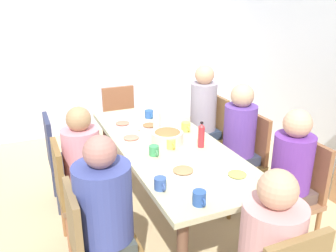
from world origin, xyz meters
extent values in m
plane|color=tan|center=(0.00, 0.00, 0.00)|extent=(6.03, 6.03, 0.00)
cube|color=silver|center=(-2.57, 0.00, 1.30)|extent=(0.12, 4.40, 2.60)
cube|color=#BFBB90|center=(0.00, 0.00, 0.75)|extent=(2.02, 0.80, 0.04)
cylinder|color=brown|center=(-0.91, -0.30, 0.37)|extent=(0.07, 0.07, 0.73)
cylinder|color=brown|center=(-0.91, 0.30, 0.37)|extent=(0.07, 0.07, 0.73)
cylinder|color=brown|center=(0.91, 0.30, 0.37)|extent=(0.07, 0.07, 0.73)
cube|color=#846041|center=(0.00, -0.70, 0.44)|extent=(0.40, 0.40, 0.04)
cylinder|color=brown|center=(-0.17, -0.87, 0.21)|extent=(0.04, 0.04, 0.43)
cylinder|color=#955B3C|center=(0.17, -0.87, 0.21)|extent=(0.04, 0.04, 0.43)
cylinder|color=brown|center=(-0.17, -0.53, 0.21)|extent=(0.04, 0.04, 0.43)
cylinder|color=olive|center=(0.17, -0.53, 0.21)|extent=(0.04, 0.04, 0.43)
cube|color=olive|center=(0.00, -0.88, 0.68)|extent=(0.38, 0.04, 0.45)
cylinder|color=brown|center=(-0.08, -0.60, 0.23)|extent=(0.09, 0.09, 0.45)
cylinder|color=#4F4340|center=(0.08, -0.60, 0.23)|extent=(0.09, 0.09, 0.45)
cube|color=brown|center=(0.00, -0.70, 0.50)|extent=(0.30, 0.30, 0.10)
cylinder|color=pink|center=(0.00, -0.70, 0.77)|extent=(0.28, 0.28, 0.45)
sphere|color=#A98257|center=(0.00, -0.70, 1.08)|extent=(0.18, 0.18, 0.18)
cylinder|color=#D49695|center=(1.31, 0.00, 0.76)|extent=(0.32, 0.32, 0.41)
sphere|color=tan|center=(1.31, 0.00, 1.05)|extent=(0.20, 0.20, 0.20)
cube|color=olive|center=(0.67, -0.70, 0.44)|extent=(0.40, 0.40, 0.04)
cube|color=olive|center=(0.67, -0.88, 0.68)|extent=(0.38, 0.04, 0.45)
cube|color=#3E443F|center=(0.67, -0.70, 0.50)|extent=(0.30, 0.30, 0.10)
cylinder|color=#3D4991|center=(0.67, -0.70, 0.79)|extent=(0.34, 0.34, 0.47)
sphere|color=#AC7064|center=(0.67, -0.70, 1.11)|extent=(0.19, 0.19, 0.19)
cube|color=olive|center=(0.00, 0.70, 0.44)|extent=(0.40, 0.40, 0.04)
cylinder|color=olive|center=(0.17, 0.87, 0.21)|extent=(0.04, 0.04, 0.43)
cylinder|color=brown|center=(-0.17, 0.87, 0.21)|extent=(0.04, 0.04, 0.43)
cylinder|color=olive|center=(0.17, 0.53, 0.21)|extent=(0.04, 0.04, 0.43)
cylinder|color=brown|center=(-0.17, 0.53, 0.21)|extent=(0.04, 0.04, 0.43)
cube|color=brown|center=(0.00, 0.88, 0.68)|extent=(0.38, 0.04, 0.45)
cylinder|color=#2F3055|center=(0.08, 0.60, 0.23)|extent=(0.09, 0.09, 0.45)
cylinder|color=#273D4B|center=(-0.08, 0.60, 0.23)|extent=(0.09, 0.09, 0.45)
cube|color=#303446|center=(0.00, 0.70, 0.50)|extent=(0.30, 0.30, 0.10)
cylinder|color=#613D9D|center=(0.00, 0.70, 0.78)|extent=(0.29, 0.29, 0.46)
sphere|color=tan|center=(0.00, 0.70, 1.10)|extent=(0.20, 0.20, 0.20)
cube|color=#363956|center=(-0.67, -0.70, 0.44)|extent=(0.40, 0.40, 0.04)
cylinder|color=#292E46|center=(-0.84, -0.87, 0.21)|extent=(0.04, 0.04, 0.43)
cylinder|color=#353948|center=(-0.50, -0.87, 0.21)|extent=(0.04, 0.04, 0.43)
cylinder|color=navy|center=(-0.84, -0.53, 0.21)|extent=(0.04, 0.04, 0.43)
cylinder|color=#283B53|center=(-0.50, -0.53, 0.21)|extent=(0.04, 0.04, 0.43)
cube|color=#2A3152|center=(-0.67, -0.88, 0.68)|extent=(0.38, 0.04, 0.45)
cube|color=olive|center=(-1.31, 0.00, 0.44)|extent=(0.40, 0.40, 0.04)
cylinder|color=olive|center=(-1.48, 0.17, 0.21)|extent=(0.04, 0.04, 0.43)
cylinder|color=brown|center=(-1.48, -0.17, 0.21)|extent=(0.04, 0.04, 0.43)
cylinder|color=brown|center=(-1.14, 0.17, 0.21)|extent=(0.04, 0.04, 0.43)
cylinder|color=olive|center=(-1.14, -0.17, 0.21)|extent=(0.04, 0.04, 0.43)
cube|color=#96593A|center=(-1.49, 0.00, 0.68)|extent=(0.04, 0.38, 0.45)
cube|color=#8E6042|center=(0.67, 0.70, 0.44)|extent=(0.40, 0.40, 0.04)
cylinder|color=#945E36|center=(0.84, 0.87, 0.21)|extent=(0.04, 0.04, 0.43)
cylinder|color=olive|center=(0.50, 0.87, 0.21)|extent=(0.04, 0.04, 0.43)
cylinder|color=#94643A|center=(0.84, 0.53, 0.21)|extent=(0.04, 0.04, 0.43)
cylinder|color=brown|center=(0.50, 0.53, 0.21)|extent=(0.04, 0.04, 0.43)
cube|color=brown|center=(0.67, 0.88, 0.68)|extent=(0.38, 0.04, 0.45)
cylinder|color=brown|center=(0.75, 0.60, 0.23)|extent=(0.09, 0.09, 0.45)
cylinder|color=brown|center=(0.59, 0.60, 0.23)|extent=(0.09, 0.09, 0.45)
cube|color=brown|center=(0.67, 0.70, 0.50)|extent=(0.30, 0.30, 0.10)
cylinder|color=#693398|center=(0.67, 0.70, 0.76)|extent=(0.29, 0.29, 0.43)
sphere|color=tan|center=(0.67, 0.70, 1.07)|extent=(0.20, 0.20, 0.20)
cube|color=olive|center=(-0.67, 0.70, 0.44)|extent=(0.40, 0.40, 0.04)
cylinder|color=olive|center=(-0.50, 0.87, 0.21)|extent=(0.04, 0.04, 0.43)
cylinder|color=olive|center=(-0.84, 0.87, 0.21)|extent=(0.04, 0.04, 0.43)
cylinder|color=olive|center=(-0.50, 0.53, 0.21)|extent=(0.04, 0.04, 0.43)
cylinder|color=olive|center=(-0.84, 0.53, 0.21)|extent=(0.04, 0.04, 0.43)
cube|color=olive|center=(-0.67, 0.88, 0.68)|extent=(0.38, 0.04, 0.45)
cylinder|color=#323A4B|center=(-0.59, 0.60, 0.23)|extent=(0.09, 0.09, 0.45)
cylinder|color=#2C374F|center=(-0.75, 0.60, 0.23)|extent=(0.09, 0.09, 0.45)
cube|color=#263248|center=(-0.67, 0.70, 0.50)|extent=(0.30, 0.30, 0.10)
cylinder|color=#9C93A4|center=(-0.67, 0.70, 0.80)|extent=(0.28, 0.28, 0.51)
sphere|color=tan|center=(-0.67, 0.70, 1.15)|extent=(0.20, 0.20, 0.20)
cylinder|color=silver|center=(-0.54, -0.23, 0.78)|extent=(0.24, 0.24, 0.01)
ellipsoid|color=#CF755A|center=(-0.54, -0.23, 0.80)|extent=(0.13, 0.13, 0.02)
cylinder|color=silver|center=(-0.39, -0.01, 0.78)|extent=(0.24, 0.24, 0.01)
ellipsoid|color=#9E643C|center=(-0.39, -0.01, 0.80)|extent=(0.13, 0.13, 0.02)
cylinder|color=white|center=(-0.17, -0.26, 0.78)|extent=(0.24, 0.24, 0.01)
ellipsoid|color=tan|center=(-0.17, -0.26, 0.80)|extent=(0.13, 0.13, 0.02)
cylinder|color=white|center=(0.72, 0.19, 0.78)|extent=(0.23, 0.23, 0.01)
ellipsoid|color=tan|center=(0.72, 0.19, 0.80)|extent=(0.12, 0.12, 0.02)
cylinder|color=white|center=(0.52, -0.11, 0.78)|extent=(0.26, 0.26, 0.01)
ellipsoid|color=tan|center=(0.52, -0.11, 0.80)|extent=(0.14, 0.14, 0.02)
cylinder|color=beige|center=(-0.01, 0.00, 0.82)|extent=(0.26, 0.26, 0.09)
ellipsoid|color=#B36A3B|center=(-0.01, 0.00, 0.86)|extent=(0.21, 0.21, 0.04)
cylinder|color=white|center=(-0.40, -0.13, 0.81)|extent=(0.07, 0.07, 0.07)
torus|color=white|center=(-0.35, -0.13, 0.81)|extent=(0.05, 0.01, 0.05)
cylinder|color=#3D9556|center=(0.17, -0.19, 0.81)|extent=(0.08, 0.08, 0.08)
torus|color=#4C925C|center=(0.22, -0.19, 0.81)|extent=(0.05, 0.01, 0.05)
cylinder|color=#2E58A4|center=(-0.65, 0.08, 0.81)|extent=(0.08, 0.08, 0.08)
torus|color=#295EA2|center=(-0.60, 0.08, 0.81)|extent=(0.05, 0.01, 0.05)
cylinder|color=#2C5198|center=(0.90, -0.19, 0.82)|extent=(0.08, 0.08, 0.09)
torus|color=#2B4F96|center=(0.95, -0.19, 0.82)|extent=(0.05, 0.01, 0.05)
cylinder|color=#365597|center=(0.65, -0.33, 0.81)|extent=(0.08, 0.08, 0.08)
torus|color=#3B5797|center=(0.70, -0.33, 0.81)|extent=(0.05, 0.01, 0.05)
cylinder|color=#E1CF4C|center=(-0.19, 0.25, 0.81)|extent=(0.08, 0.08, 0.08)
torus|color=#E6C54E|center=(-0.13, 0.25, 0.81)|extent=(0.05, 0.01, 0.05)
cylinder|color=#EFC455|center=(0.11, -0.02, 0.81)|extent=(0.07, 0.07, 0.08)
torus|color=#E1CD47|center=(0.15, -0.02, 0.81)|extent=(0.05, 0.01, 0.05)
cylinder|color=silver|center=(-0.26, 0.01, 0.87)|extent=(0.06, 0.06, 0.19)
cone|color=silver|center=(-0.26, 0.01, 0.97)|extent=(0.06, 0.06, 0.03)
cylinder|color=silver|center=(-0.26, 0.01, 0.99)|extent=(0.03, 0.03, 0.01)
cylinder|color=red|center=(0.18, 0.21, 0.86)|extent=(0.05, 0.05, 0.17)
cone|color=red|center=(0.18, 0.21, 0.96)|extent=(0.05, 0.05, 0.03)
cylinder|color=black|center=(0.18, 0.21, 0.98)|extent=(0.03, 0.03, 0.01)
camera|label=1|loc=(2.44, -1.06, 1.92)|focal=37.65mm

